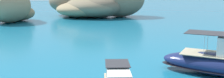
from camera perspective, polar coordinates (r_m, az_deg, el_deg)
name	(u,v)px	position (r m, az deg, el deg)	size (l,w,h in m)	color
islet_large	(94,3)	(69.90, -4.04, 8.13)	(26.45, 27.33, 9.51)	#9E8966
islet_small	(6,7)	(61.18, -22.63, 6.55)	(15.49, 15.69, 7.29)	#9E8966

